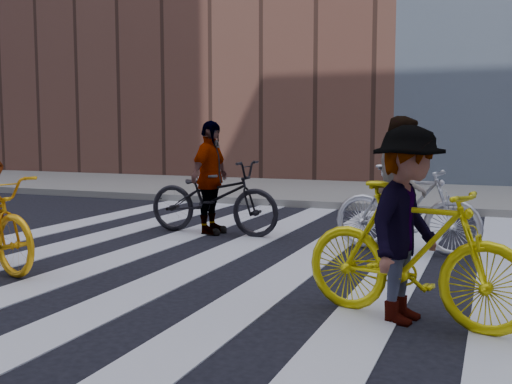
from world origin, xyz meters
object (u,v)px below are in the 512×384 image
Objects in this scene: rider_right at (407,225)px; rider_rear at (210,178)px; bike_yellow_right at (413,253)px; rider_mid at (403,185)px; bike_dark_rear at (213,197)px; bike_silver_mid at (406,209)px.

rider_right is 0.94× the size of rider_rear.
rider_mid reaches higher than bike_yellow_right.
bike_dark_rear is 1.22× the size of rider_mid.
bike_yellow_right reaches higher than bike_silver_mid.
bike_dark_rear is 2.90m from rider_mid.
rider_mid reaches higher than rider_rear.
bike_yellow_right is 4.62m from bike_dark_rear.
rider_mid is 1.09× the size of rider_right.
rider_right is (0.39, -2.84, 0.24)m from bike_silver_mid.
bike_silver_mid is at bearing -83.22° from rider_mid.
rider_right is at bearing -132.21° from bike_dark_rear.
bike_yellow_right is 0.90× the size of bike_dark_rear.
rider_mid reaches higher than rider_right.
bike_yellow_right is 1.09× the size of rider_mid.
rider_right is at bearing 104.48° from bike_yellow_right.
bike_silver_mid is 1.10× the size of rider_rear.
bike_yellow_right is at bearing -164.37° from bike_silver_mid.
rider_rear reaches higher than bike_dark_rear.
bike_yellow_right is 1.12× the size of rider_rear.
rider_right is at bearing -131.78° from rider_rear.
rider_mid is 2.87m from rider_right.
bike_dark_rear is at bearing -88.30° from rider_rear.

